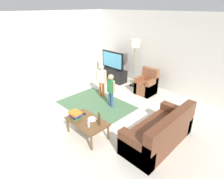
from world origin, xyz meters
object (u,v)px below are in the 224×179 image
object	(u,v)px
couch	(161,134)
child_near_tv	(101,77)
bottle	(99,119)
soda_can	(89,125)
book_stack	(75,115)
tv	(113,61)
tv_remote	(83,114)
armchair	(147,85)
child_center	(111,88)
plate	(92,119)
coffee_table	(87,122)
floor_lamp	(135,46)
tv_stand	(113,75)

from	to	relation	value
couch	child_near_tv	xyz separation A→B (m)	(-2.74, 0.71, 0.39)
bottle	soda_can	distance (m)	0.25
book_stack	child_near_tv	bearing A→B (deg)	120.44
tv	tv_remote	bearing A→B (deg)	-58.03
tv	armchair	bearing A→B (deg)	-0.62
book_stack	bottle	xyz separation A→B (m)	(0.60, 0.22, 0.05)
couch	bottle	world-z (taller)	couch
armchair	tv_remote	distance (m)	2.85
couch	child_center	world-z (taller)	child_center
book_stack	plate	xyz separation A→B (m)	(0.33, 0.24, -0.08)
coffee_table	bottle	size ratio (longest dim) A/B	3.08
floor_lamp	coffee_table	distance (m)	3.54
tv_stand	couch	size ratio (longest dim) A/B	0.67
bottle	tv_remote	world-z (taller)	bottle
plate	couch	bearing A→B (deg)	31.75
armchair	floor_lamp	xyz separation A→B (m)	(-0.76, 0.19, 1.25)
armchair	soda_can	distance (m)	3.13
coffee_table	book_stack	distance (m)	0.33
coffee_table	book_stack	xyz separation A→B (m)	(-0.28, -0.12, 0.14)
tv	armchair	distance (m)	1.80
tv_remote	bottle	bearing A→B (deg)	-28.59
child_near_tv	book_stack	distance (m)	2.09
tv_stand	bottle	xyz separation A→B (m)	(2.41, -2.89, 0.31)
armchair	bottle	xyz separation A→B (m)	(0.69, -2.85, 0.26)
child_center	tv	bearing A→B (deg)	133.33
child_center	plate	distance (m)	1.43
armchair	floor_lamp	world-z (taller)	floor_lamp
child_center	bottle	distance (m)	1.58
couch	child_center	bearing A→B (deg)	168.04
couch	plate	size ratio (longest dim) A/B	8.18
floor_lamp	plate	size ratio (longest dim) A/B	8.09
child_near_tv	tv	bearing A→B (deg)	120.35
book_stack	soda_can	distance (m)	0.50
book_stack	bottle	world-z (taller)	bottle
child_near_tv	coffee_table	distance (m)	2.16
armchair	tv_remote	world-z (taller)	armchair
armchair	floor_lamp	bearing A→B (deg)	165.95
floor_lamp	tv_stand	bearing A→B (deg)	-170.92
bottle	tv_remote	distance (m)	0.63
coffee_table	plate	xyz separation A→B (m)	(0.05, 0.12, 0.06)
tv_stand	couch	bearing A→B (deg)	-30.11
bottle	child_center	bearing A→B (deg)	125.53
child_near_tv	bottle	world-z (taller)	child_near_tv
floor_lamp	tv	bearing A→B (deg)	-169.69
child_center	tv_remote	distance (m)	1.33
tv_stand	coffee_table	bearing A→B (deg)	-55.03
tv_stand	floor_lamp	size ratio (longest dim) A/B	0.67
child_near_tv	coffee_table	xyz separation A→B (m)	(1.33, -1.67, -0.31)
tv	bottle	size ratio (longest dim) A/B	3.39
armchair	soda_can	bearing A→B (deg)	-79.06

